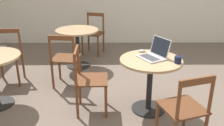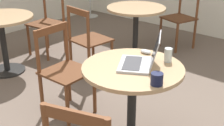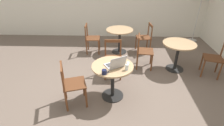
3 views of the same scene
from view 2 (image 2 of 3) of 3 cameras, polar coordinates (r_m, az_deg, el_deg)
The scene contains 11 objects.
cafe_table_near at distance 2.45m, azimuth 3.73°, elevation -4.26°, with size 0.79×0.79×0.72m.
cafe_table_mid at distance 4.25m, azimuth 4.39°, elevation 7.96°, with size 0.79×0.79×0.72m.
cafe_table_far at distance 4.03m, azimuth -19.55°, elevation 5.75°, with size 0.79×0.79×0.72m.
chair_near_back at distance 2.98m, azimuth -8.78°, elevation -1.57°, with size 0.42×0.42×0.87m.
chair_mid_left at distance 3.74m, azimuth -4.38°, elevation 4.00°, with size 0.45×0.45×0.87m.
chair_mid_right at distance 4.80m, azimuth 12.43°, elevation 7.97°, with size 0.51×0.51×0.87m.
chair_far_right at distance 4.52m, azimuth -11.66°, elevation 7.07°, with size 0.45×0.45×0.87m.
laptop at distance 2.37m, azimuth 5.40°, elevation 0.58°, with size 0.43×0.42×0.25m.
mouse at distance 2.63m, azimuth 6.21°, elevation 2.09°, with size 0.06×0.10×0.03m.
mug at distance 2.11m, azimuth 8.24°, elevation -2.89°, with size 0.12×0.08×0.09m.
drinking_glass at distance 2.48m, azimuth 10.24°, elevation 1.44°, with size 0.06×0.06×0.11m.
Camera 2 is at (-1.69, -1.53, 1.70)m, focal length 50.00 mm.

